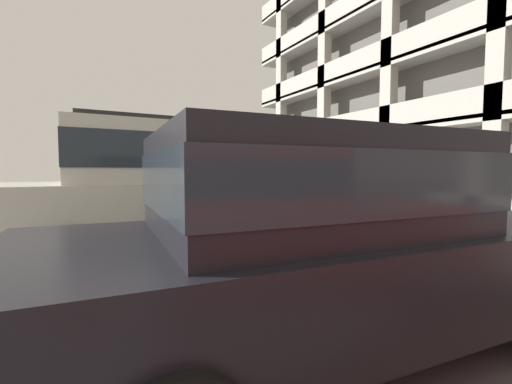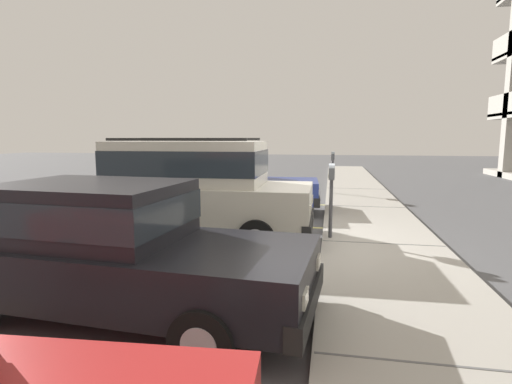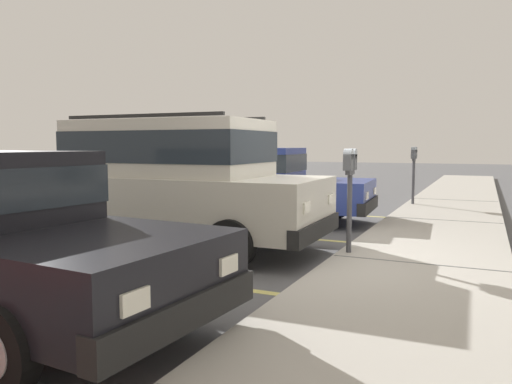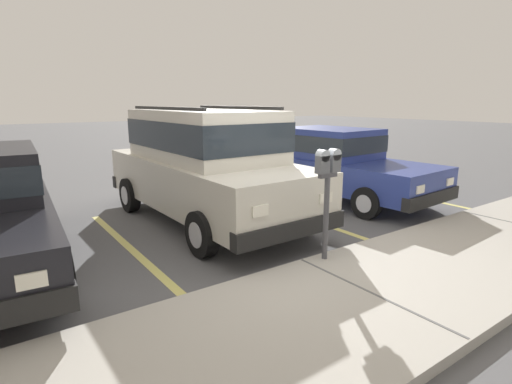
{
  "view_description": "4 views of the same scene",
  "coord_description": "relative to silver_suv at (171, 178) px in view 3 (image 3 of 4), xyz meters",
  "views": [
    {
      "loc": [
        5.29,
        -3.75,
        1.31
      ],
      "look_at": [
        0.04,
        -0.92,
        0.93
      ],
      "focal_mm": 24.0,
      "sensor_mm": 36.0,
      "label": 1
    },
    {
      "loc": [
        7.41,
        0.33,
        2.05
      ],
      "look_at": [
        0.16,
        -1.03,
        1.03
      ],
      "focal_mm": 28.0,
      "sensor_mm": 36.0,
      "label": 2
    },
    {
      "loc": [
        6.42,
        2.02,
        1.59
      ],
      "look_at": [
        -0.19,
        -1.02,
        0.91
      ],
      "focal_mm": 35.0,
      "sensor_mm": 36.0,
      "label": 3
    },
    {
      "loc": [
        3.28,
        3.82,
        2.13
      ],
      "look_at": [
        0.26,
        -0.44,
        0.93
      ],
      "focal_mm": 28.0,
      "sensor_mm": 36.0,
      "label": 4
    }
  ],
  "objects": [
    {
      "name": "ground_plane",
      "position": [
        0.02,
        2.39,
        -1.14
      ],
      "size": [
        80.0,
        80.0,
        0.1
      ],
      "color": "#565659"
    },
    {
      "name": "sidewalk",
      "position": [
        0.02,
        3.69,
        -1.03
      ],
      "size": [
        40.0,
        2.2,
        0.12
      ],
      "color": "#ADA89E",
      "rests_on": "ground_plane"
    },
    {
      "name": "parking_stall_lines",
      "position": [
        1.61,
        0.99,
        -1.08
      ],
      "size": [
        12.77,
        4.8,
        0.01
      ],
      "color": "#DBD16B",
      "rests_on": "ground_plane"
    },
    {
      "name": "silver_suv",
      "position": [
        0.0,
        0.0,
        0.0
      ],
      "size": [
        2.08,
        4.81,
        2.03
      ],
      "rotation": [
        0.0,
        0.0,
        0.02
      ],
      "color": "beige",
      "rests_on": "ground_plane"
    },
    {
      "name": "red_sedan",
      "position": [
        -3.17,
        0.08,
        -0.27
      ],
      "size": [
        2.04,
        4.58,
        1.54
      ],
      "rotation": [
        0.0,
        0.0,
        0.06
      ],
      "color": "navy",
      "rests_on": "ground_plane"
    },
    {
      "name": "parking_meter_near",
      "position": [
        -0.25,
        2.74,
        0.1
      ],
      "size": [
        0.35,
        0.12,
        1.43
      ],
      "color": "#47474C",
      "rests_on": "sidewalk"
    },
    {
      "name": "parking_meter_far",
      "position": [
        -6.58,
        2.79,
        0.1
      ],
      "size": [
        0.35,
        0.12,
        1.44
      ],
      "color": "#47474C",
      "rests_on": "sidewalk"
    }
  ]
}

